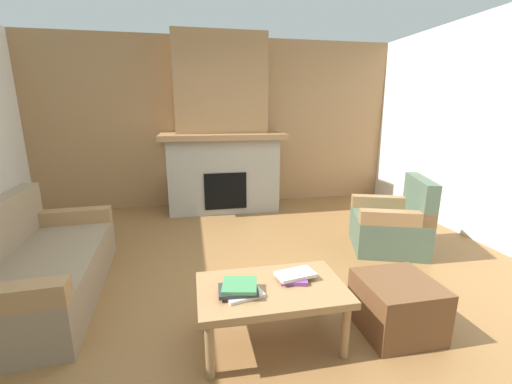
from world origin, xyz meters
TOP-DOWN VIEW (x-y plane):
  - ground at (0.00, 0.00)m, footprint 9.00×9.00m
  - wall_back_wood_panel at (0.00, 3.00)m, footprint 6.00×0.12m
  - fireplace at (0.00, 2.62)m, footprint 1.90×0.82m
  - couch at (-1.82, 0.24)m, footprint 0.94×1.85m
  - armchair at (1.77, 0.61)m, footprint 0.97×0.97m
  - coffee_table at (0.00, -0.68)m, footprint 1.00×0.60m
  - ottoman at (0.93, -0.73)m, footprint 0.52×0.52m
  - book_stack_near_edge at (-0.22, -0.73)m, footprint 0.30×0.26m
  - book_stack_center at (0.18, -0.63)m, footprint 0.29×0.21m

SIDE VIEW (x-z plane):
  - ground at x=0.00m, z-range 0.00..0.00m
  - ottoman at x=0.93m, z-range 0.00..0.40m
  - couch at x=-1.82m, z-range -0.14..0.71m
  - armchair at x=1.77m, z-range -0.13..0.72m
  - coffee_table at x=0.00m, z-range 0.16..0.59m
  - book_stack_center at x=0.18m, z-range 0.43..0.48m
  - book_stack_near_edge at x=-0.22m, z-range 0.43..0.50m
  - fireplace at x=0.00m, z-range -0.19..2.51m
  - wall_back_wood_panel at x=0.00m, z-range 0.00..2.70m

